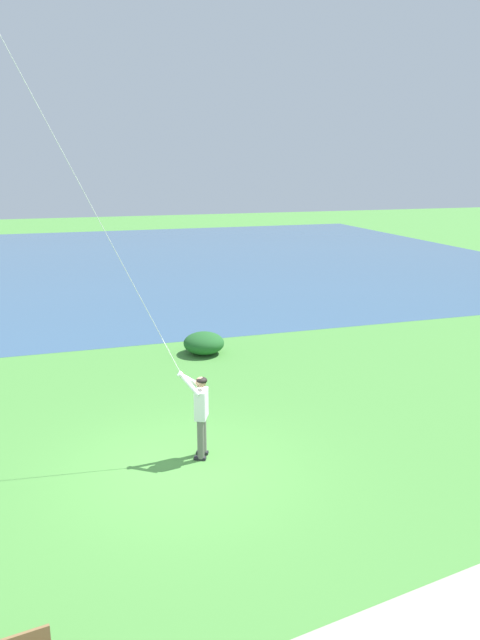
# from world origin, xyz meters

# --- Properties ---
(ground_plane) EXTENTS (120.00, 120.00, 0.00)m
(ground_plane) POSITION_xyz_m (0.00, 0.00, 0.00)
(ground_plane) COLOR #4C8E3D
(lake_water) EXTENTS (36.00, 44.00, 0.01)m
(lake_water) POSITION_xyz_m (-26.55, 4.00, 0.00)
(lake_water) COLOR #385B7F
(lake_water) RESTS_ON ground
(person_kite_flyer) EXTENTS (0.50, 0.63, 1.83)m
(person_kite_flyer) POSITION_xyz_m (-0.38, 0.48, 1.05)
(person_kite_flyer) COLOR #232328
(person_kite_flyer) RESTS_ON ground
(lakeside_shrub) EXTENTS (1.31, 1.28, 0.68)m
(lakeside_shrub) POSITION_xyz_m (-7.07, 2.25, 0.34)
(lakeside_shrub) COLOR #236028
(lakeside_shrub) RESTS_ON ground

